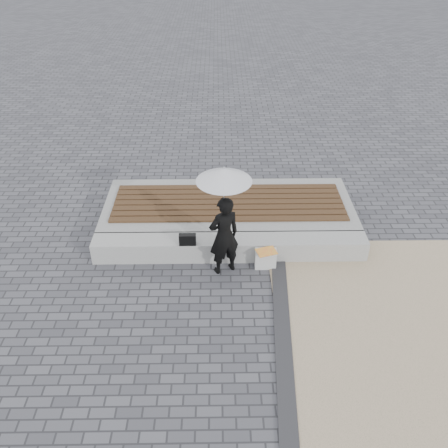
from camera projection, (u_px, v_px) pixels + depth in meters
The scene contains 11 objects.
ground at pixel (232, 319), 7.58m from camera, with size 80.00×80.00×0.00m, color #505056.
terrazzo_zone at pixel (445, 340), 7.20m from camera, with size 5.00×5.00×0.02m, color #C7AC8A.
edging_band at pixel (283, 342), 7.17m from camera, with size 0.25×5.20×0.04m, color #2C2C2F.
seating_ledge at pixel (230, 247), 8.79m from camera, with size 5.00×0.45×0.40m, color #ACACA6.
timber_platform at pixel (228, 211), 9.77m from camera, with size 5.00×2.00×0.40m, color #979893.
timber_decking at pixel (229, 202), 9.65m from camera, with size 4.60×1.40×0.04m, color #54371E, non-canonical shape.
woman at pixel (224, 236), 8.14m from camera, with size 0.55×0.36×1.51m, color black.
parasol at pixel (224, 175), 7.46m from camera, with size 0.90×0.90×1.14m.
handbag at pixel (188, 239), 8.47m from camera, with size 0.30×0.11×0.21m, color black.
canvas_tote at pixel (266, 259), 8.51m from camera, with size 0.37×0.16×0.39m, color silver.
magazine at pixel (266, 251), 8.36m from camera, with size 0.34×0.25×0.01m, color red.
Camera 1 is at (-0.21, -5.38, 5.55)m, focal length 38.40 mm.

